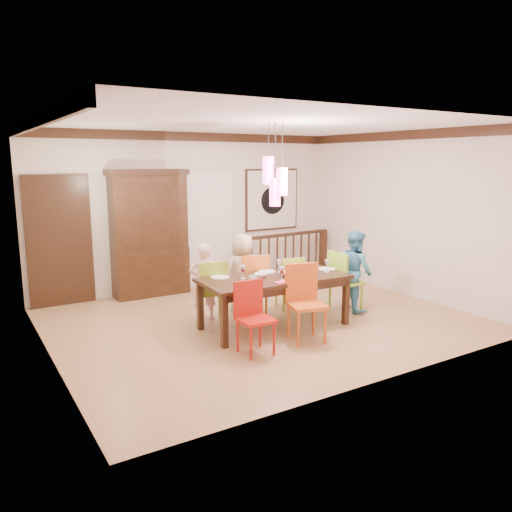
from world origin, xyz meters
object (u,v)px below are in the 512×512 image
chair_end_right (346,277)px  person_far_left (203,282)px  chair_far_left (211,286)px  person_far_mid (243,273)px  dining_table (274,282)px  person_end_right (355,271)px  balustrade (285,256)px  china_hutch (149,233)px

chair_end_right → person_far_left: bearing=67.9°
chair_far_left → person_far_mid: person_far_mid is taller
dining_table → person_end_right: person_end_right is taller
balustrade → person_far_left: size_ratio=1.88×
dining_table → chair_end_right: (1.43, 0.07, -0.11)m
chair_end_right → person_end_right: 0.18m
chair_far_left → chair_end_right: 2.19m
chair_end_right → balustrade: size_ratio=0.44×
person_far_mid → balustrade: bearing=-142.7°
chair_far_left → person_far_mid: size_ratio=0.75×
person_far_mid → person_end_right: (1.58, -0.88, 0.02)m
balustrade → person_far_mid: size_ratio=1.75×
balustrade → person_end_right: (-0.23, -2.28, 0.15)m
china_hutch → person_end_right: size_ratio=1.73×
chair_end_right → person_far_mid: 1.66m
dining_table → china_hutch: china_hutch is taller
chair_end_right → person_far_mid: bearing=57.7°
chair_far_left → person_far_mid: bearing=-150.5°
chair_far_left → chair_end_right: bearing=175.4°
chair_far_left → person_far_left: size_ratio=0.81×
chair_end_right → person_far_left: 2.29m
chair_far_left → china_hutch: (-0.23, 1.96, 0.58)m
person_far_left → person_end_right: 2.44m
person_far_mid → person_end_right: bearing=150.4°
person_far_mid → chair_far_left: bearing=16.8°
chair_end_right → person_far_mid: (-1.43, 0.84, 0.07)m
person_end_right → person_far_left: bearing=79.2°
dining_table → chair_far_left: (-0.67, 0.70, -0.13)m
chair_end_right → person_end_right: bearing=-105.9°
dining_table → chair_far_left: bearing=136.3°
person_end_right → china_hutch: bearing=52.3°
chair_end_right → chair_far_left: bearing=71.4°
chair_end_right → china_hutch: bearing=40.0°
dining_table → balustrade: bearing=54.7°
balustrade → person_far_mid: person_far_mid is taller
person_far_left → person_far_mid: 0.72m
china_hutch → person_far_mid: size_ratio=1.78×
china_hutch → chair_end_right: bearing=-48.1°
person_far_mid → chair_end_right: bearing=149.0°
person_far_left → person_end_right: (2.29, -0.82, 0.06)m
person_far_left → chair_end_right: bearing=173.6°
chair_far_left → person_far_mid: 0.71m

